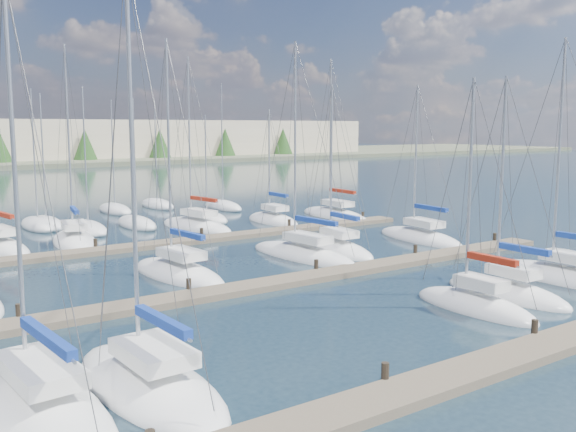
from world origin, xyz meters
TOP-DOWN VIEW (x-y plane):
  - ground at (0.00, 60.00)m, footprint 400.00×400.00m
  - dock_near at (0.00, 2.01)m, footprint 44.00×1.93m
  - dock_mid at (0.00, 16.01)m, footprint 44.00×1.93m
  - dock_far at (0.00, 30.01)m, footprint 44.00×1.93m
  - sailboat_q at (13.13, 34.98)m, footprint 2.77×7.21m
  - sailboat_b at (-13.53, 7.81)m, footprint 3.77×10.16m
  - sailboat_e at (8.75, 7.65)m, footprint 2.32×7.05m
  - sailboat_j at (-2.64, 20.99)m, footprint 3.68×8.49m
  - sailboat_l at (9.16, 21.44)m, footprint 3.16×7.90m
  - sailboat_m at (17.09, 21.29)m, footprint 3.63×8.91m
  - sailboat_f at (14.13, 7.81)m, footprint 2.85×9.76m
  - sailboat_k at (6.17, 21.10)m, footprint 3.39×9.74m
  - sailboat_d at (5.55, 7.01)m, footprint 2.11×6.65m
  - sailboat_o at (-4.25, 34.81)m, footprint 4.30×8.35m
  - sailboat_r at (19.71, 34.50)m, footprint 3.29×9.58m
  - sailboat_p at (6.09, 35.89)m, footprint 4.14×9.07m
  - sailboat_c at (-10.24, 7.15)m, footprint 3.50×8.65m
  - distant_boats at (-4.34, 43.76)m, footprint 36.93×20.75m

SIDE VIEW (x-z plane):
  - ground at x=0.00m, z-range 0.00..0.00m
  - dock_near at x=0.00m, z-range -0.40..0.70m
  - dock_mid at x=0.00m, z-range -0.40..0.70m
  - dock_far at x=0.00m, z-range -0.40..0.70m
  - sailboat_b at x=-13.53m, z-range -6.59..6.92m
  - sailboat_m at x=17.09m, z-range -5.87..6.22m
  - sailboat_q at x=13.13m, z-range -5.13..5.48m
  - sailboat_f at x=14.13m, z-range -6.69..7.05m
  - sailboat_c at x=-10.24m, z-range -6.89..7.25m
  - sailboat_l at x=9.16m, z-range -5.75..6.10m
  - sailboat_j at x=-2.64m, z-range -6.73..7.09m
  - sailboat_p at x=6.09m, z-range -7.16..7.53m
  - sailboat_k at x=6.17m, z-range -7.00..7.36m
  - sailboat_e at x=8.75m, z-range -5.56..5.93m
  - sailboat_r at x=19.71m, z-range -7.42..7.80m
  - sailboat_o at x=-4.25m, z-range -7.23..7.61m
  - sailboat_d at x=5.55m, z-range -5.43..5.81m
  - distant_boats at x=-4.34m, z-range -6.36..6.94m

